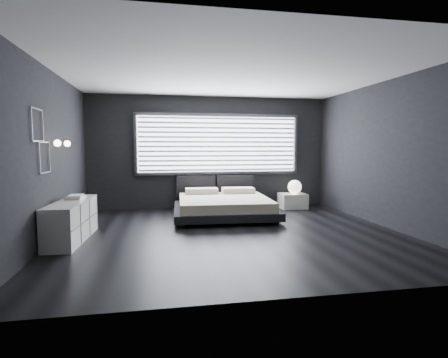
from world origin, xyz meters
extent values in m
plane|color=black|center=(0.00, 0.00, 0.00)|extent=(6.00, 6.00, 0.00)
plane|color=silver|center=(0.00, 0.00, 2.80)|extent=(6.00, 6.00, 0.00)
cube|color=black|center=(0.00, 2.75, 1.40)|extent=(6.00, 0.04, 2.80)
cube|color=black|center=(0.00, -2.75, 1.40)|extent=(6.00, 0.04, 2.80)
cube|color=black|center=(-3.00, 0.00, 1.40)|extent=(0.04, 5.50, 2.80)
cube|color=black|center=(3.00, 0.00, 1.40)|extent=(0.04, 5.50, 2.80)
cube|color=white|center=(0.20, 2.73, 1.61)|extent=(4.00, 0.02, 1.38)
cube|color=#47474C|center=(-1.84, 2.70, 1.61)|extent=(0.06, 0.08, 1.48)
cube|color=#47474C|center=(2.24, 2.70, 1.61)|extent=(0.06, 0.08, 1.48)
cube|color=#47474C|center=(0.20, 2.70, 2.34)|extent=(4.14, 0.08, 0.06)
cube|color=#47474C|center=(0.20, 2.70, 0.88)|extent=(4.14, 0.08, 0.06)
cube|color=silver|center=(0.20, 2.67, 1.61)|extent=(3.94, 0.03, 1.32)
cube|color=black|center=(-0.39, 2.64, 0.57)|extent=(0.96, 0.16, 0.52)
cube|color=black|center=(0.61, 2.64, 0.57)|extent=(0.96, 0.16, 0.52)
cylinder|color=silver|center=(-2.95, 0.05, 1.60)|extent=(0.10, 0.02, 0.02)
sphere|color=#FFE5B7|center=(-2.88, 0.05, 1.60)|extent=(0.11, 0.11, 0.11)
cylinder|color=silver|center=(-2.95, 0.65, 1.60)|extent=(0.10, 0.02, 0.02)
sphere|color=#FFE5B7|center=(-2.88, 0.65, 1.60)|extent=(0.11, 0.11, 0.11)
cube|color=#47474C|center=(-2.98, -0.55, 2.08)|extent=(0.01, 0.46, 0.02)
cube|color=#47474C|center=(-2.98, -0.55, 1.62)|extent=(0.01, 0.46, 0.02)
cube|color=#47474C|center=(-2.98, -0.32, 1.85)|extent=(0.01, 0.02, 0.46)
cube|color=#47474C|center=(-2.98, -0.78, 1.85)|extent=(0.01, 0.02, 0.46)
cube|color=#47474C|center=(-2.98, -0.30, 1.61)|extent=(0.01, 0.46, 0.02)
cube|color=#47474C|center=(-2.98, -0.30, 1.15)|extent=(0.01, 0.46, 0.02)
cube|color=#47474C|center=(-2.98, -0.07, 1.38)|extent=(0.01, 0.02, 0.46)
cube|color=#47474C|center=(-2.98, -0.53, 1.38)|extent=(0.01, 0.02, 0.46)
cube|color=black|center=(-0.86, 0.67, 0.04)|extent=(0.12, 0.12, 0.08)
cube|color=black|center=(1.00, 0.58, 0.04)|extent=(0.12, 0.12, 0.08)
cube|color=black|center=(-0.78, 2.34, 0.04)|extent=(0.12, 0.12, 0.08)
cube|color=black|center=(1.08, 2.25, 0.04)|extent=(0.12, 0.12, 0.08)
cube|color=black|center=(0.11, 1.46, 0.16)|extent=(2.26, 2.17, 0.16)
cube|color=beige|center=(0.11, 1.46, 0.33)|extent=(2.02, 2.02, 0.20)
cube|color=beige|center=(-0.29, 2.25, 0.50)|extent=(0.79, 0.45, 0.13)
cube|color=beige|center=(0.59, 2.21, 0.50)|extent=(0.79, 0.45, 0.13)
cube|color=white|center=(2.03, 2.28, 0.19)|extent=(0.64, 0.53, 0.37)
sphere|color=white|center=(2.06, 2.25, 0.54)|extent=(0.34, 0.34, 0.34)
cube|color=white|center=(-2.70, 0.03, 0.33)|extent=(0.55, 1.65, 0.65)
cube|color=#47474C|center=(-2.47, 0.02, 0.33)|extent=(0.10, 1.61, 0.63)
cube|color=silver|center=(-2.70, 0.29, 0.67)|extent=(0.29, 0.36, 0.04)
cube|color=silver|center=(-2.69, 0.27, 0.71)|extent=(0.22, 0.30, 0.03)
camera|label=1|loc=(-1.25, -6.00, 1.53)|focal=28.00mm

